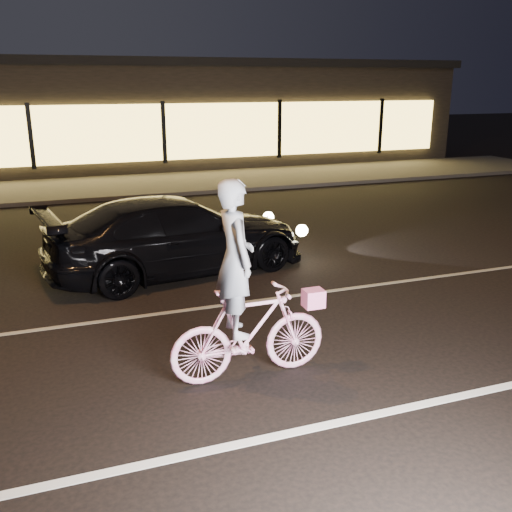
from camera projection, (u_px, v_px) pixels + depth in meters
name	position (u px, v px, depth m)	size (l,w,h in m)	color
ground	(380.00, 343.00, 7.70)	(90.00, 90.00, 0.00)	black
lane_stripe_near	(452.00, 398.00, 6.35)	(60.00, 0.12, 0.01)	silver
lane_stripe_far	(316.00, 293.00, 9.50)	(60.00, 0.10, 0.01)	gray
sidewalk	(176.00, 183.00, 19.37)	(30.00, 4.00, 0.12)	#383533
storefront	(144.00, 111.00, 24.12)	(25.40, 8.42, 4.20)	black
cyclist	(246.00, 311.00, 6.56)	(1.90, 0.65, 2.39)	#E54497
sedan	(178.00, 235.00, 10.38)	(5.04, 2.70, 1.39)	black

